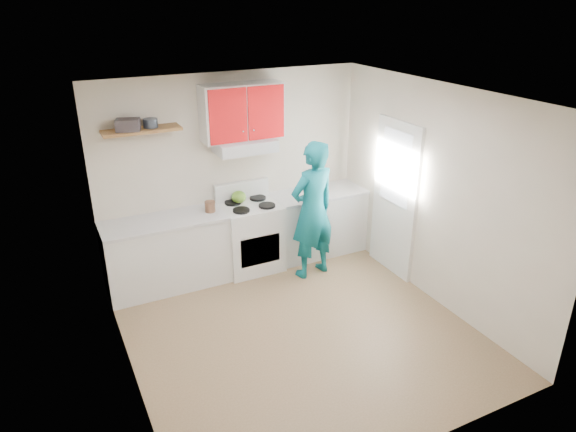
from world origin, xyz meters
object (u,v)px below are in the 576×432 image
tin (150,123)px  kettle (239,197)px  stove (251,237)px  crock (210,207)px  person (313,210)px

tin → kettle: bearing=-2.7°
stove → kettle: size_ratio=4.74×
crock → person: (1.19, -0.54, -0.06)m
kettle → crock: (-0.44, -0.12, -0.02)m
kettle → person: (0.75, -0.66, -0.09)m
stove → crock: size_ratio=5.75×
person → tin: bearing=-32.1°
tin → kettle: size_ratio=0.87×
tin → crock: (0.60, -0.17, -1.11)m
tin → crock: tin is taller
crock → person: 1.31m
crock → person: size_ratio=0.09×
crock → person: person is taller
person → stove: bearing=-49.0°
kettle → crock: size_ratio=1.21×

